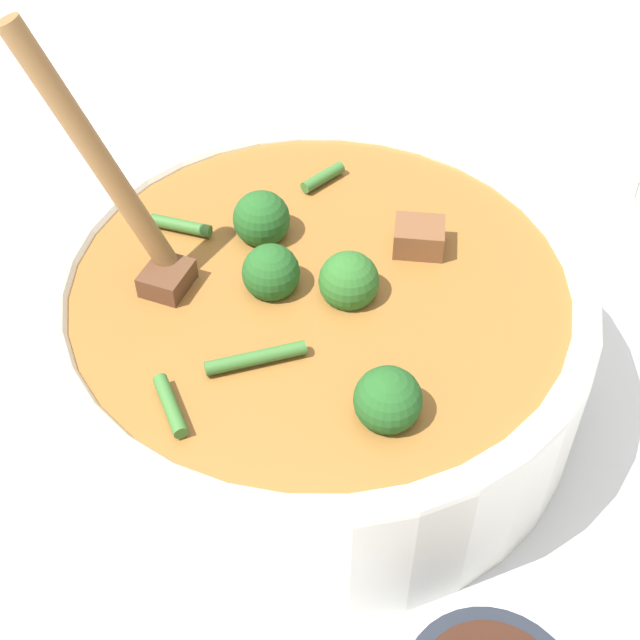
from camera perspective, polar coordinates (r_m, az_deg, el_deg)
ground_plane at (r=0.54m, az=-0.00°, el=-4.51°), size 4.00×4.00×0.00m
stew_bowl at (r=0.50m, az=-0.04°, el=-0.50°), size 0.30×0.30×0.24m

